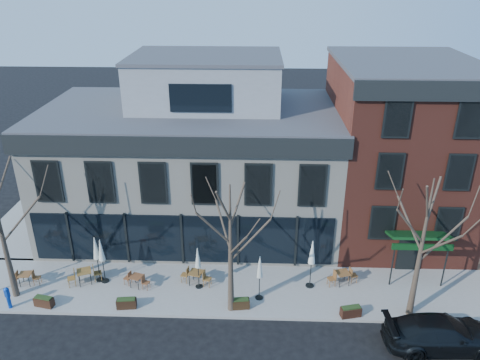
{
  "coord_description": "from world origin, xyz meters",
  "views": [
    {
      "loc": [
        4.16,
        -22.88,
        16.04
      ],
      "look_at": [
        3.24,
        2.0,
        4.72
      ],
      "focal_mm": 35.0,
      "sensor_mm": 36.0,
      "label": 1
    }
  ],
  "objects_px": {
    "cafe_set_0": "(26,278)",
    "umbrella_0": "(96,250)",
    "parked_sedan": "(442,334)",
    "call_box": "(8,297)"
  },
  "relations": [
    {
      "from": "call_box",
      "to": "cafe_set_0",
      "type": "height_order",
      "value": "call_box"
    },
    {
      "from": "cafe_set_0",
      "to": "umbrella_0",
      "type": "relative_size",
      "value": 0.58
    },
    {
      "from": "call_box",
      "to": "cafe_set_0",
      "type": "relative_size",
      "value": 0.79
    },
    {
      "from": "call_box",
      "to": "cafe_set_0",
      "type": "xyz_separation_m",
      "value": [
        -0.03,
        1.94,
        -0.25
      ]
    },
    {
      "from": "call_box",
      "to": "cafe_set_0",
      "type": "bearing_deg",
      "value": 90.77
    },
    {
      "from": "parked_sedan",
      "to": "cafe_set_0",
      "type": "height_order",
      "value": "parked_sedan"
    },
    {
      "from": "cafe_set_0",
      "to": "umbrella_0",
      "type": "height_order",
      "value": "umbrella_0"
    },
    {
      "from": "umbrella_0",
      "to": "parked_sedan",
      "type": "bearing_deg",
      "value": -13.76
    },
    {
      "from": "parked_sedan",
      "to": "call_box",
      "type": "bearing_deg",
      "value": 81.97
    },
    {
      "from": "cafe_set_0",
      "to": "umbrella_0",
      "type": "xyz_separation_m",
      "value": [
        3.93,
        0.51,
        1.53
      ]
    }
  ]
}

